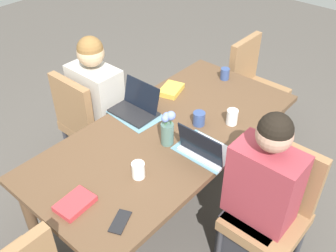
{
  "coord_description": "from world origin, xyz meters",
  "views": [
    {
      "loc": [
        1.51,
        1.31,
        2.3
      ],
      "look_at": [
        0.0,
        0.0,
        0.78
      ],
      "focal_mm": 40.75,
      "sensor_mm": 36.0,
      "label": 1
    }
  ],
  "objects": [
    {
      "name": "dining_table",
      "position": [
        0.0,
        0.0,
        0.65
      ],
      "size": [
        1.95,
        0.93,
        0.73
      ],
      "color": "brown",
      "rests_on": "ground_plane"
    },
    {
      "name": "book_red_cover",
      "position": [
        0.81,
        0.04,
        0.75
      ],
      "size": [
        0.21,
        0.15,
        0.03
      ],
      "primitive_type": "cube",
      "rotation": [
        0.0,
        0.0,
        0.07
      ],
      "color": "#B73338",
      "rests_on": "dining_table"
    },
    {
      "name": "chair_head_left_right_near",
      "position": [
        -1.28,
        -0.08,
        0.5
      ],
      "size": [
        0.44,
        0.44,
        0.9
      ],
      "color": "olive",
      "rests_on": "ground_plane"
    },
    {
      "name": "phone_black",
      "position": [
        0.73,
        0.3,
        0.73
      ],
      "size": [
        0.17,
        0.13,
        0.01
      ],
      "primitive_type": "cube",
      "rotation": [
        0.0,
        0.0,
        0.41
      ],
      "color": "black",
      "rests_on": "dining_table"
    },
    {
      "name": "laptop_far_left_mid",
      "position": [
        0.02,
        0.32,
        0.77
      ],
      "size": [
        0.22,
        0.32,
        0.21
      ],
      "color": "silver",
      "rests_on": "dining_table"
    },
    {
      "name": "placemat_near_left_near",
      "position": [
        -0.0,
        -0.3,
        0.73
      ],
      "size": [
        0.29,
        0.38,
        0.0
      ],
      "primitive_type": "cube",
      "rotation": [
        0.0,
        0.0,
        1.5
      ],
      "color": "slate",
      "rests_on": "dining_table"
    },
    {
      "name": "person_near_left_near",
      "position": [
        -0.0,
        -0.73,
        0.53
      ],
      "size": [
        0.36,
        0.4,
        1.19
      ],
      "color": "#2D2D33",
      "rests_on": "ground_plane"
    },
    {
      "name": "placemat_far_left_mid",
      "position": [
        -0.01,
        0.3,
        0.73
      ],
      "size": [
        0.26,
        0.36,
        0.0
      ],
      "primitive_type": "cube",
      "rotation": [
        0.0,
        0.0,
        -1.58
      ],
      "color": "slate",
      "rests_on": "dining_table"
    },
    {
      "name": "book_blue_cover",
      "position": [
        -0.39,
        -0.31,
        0.75
      ],
      "size": [
        0.23,
        0.19,
        0.04
      ],
      "primitive_type": "cube",
      "rotation": [
        0.0,
        0.0,
        0.28
      ],
      "color": "gold",
      "rests_on": "dining_table"
    },
    {
      "name": "coffee_mug_near_right",
      "position": [
        -0.36,
        0.27,
        0.78
      ],
      "size": [
        0.08,
        0.08,
        0.11
      ],
      "primitive_type": "cylinder",
      "color": "white",
      "rests_on": "dining_table"
    },
    {
      "name": "ground_plane",
      "position": [
        0.0,
        0.0,
        0.0
      ],
      "size": [
        10.0,
        10.0,
        0.0
      ],
      "primitive_type": "plane",
      "color": "#4C4742"
    },
    {
      "name": "person_far_left_mid",
      "position": [
        -0.02,
        0.72,
        0.53
      ],
      "size": [
        0.36,
        0.4,
        1.19
      ],
      "color": "#2D2D33",
      "rests_on": "ground_plane"
    },
    {
      "name": "coffee_mug_near_left",
      "position": [
        -0.2,
        0.1,
        0.78
      ],
      "size": [
        0.08,
        0.08,
        0.1
      ],
      "primitive_type": "cylinder",
      "color": "#33477A",
      "rests_on": "dining_table"
    },
    {
      "name": "chair_near_left_near",
      "position": [
        0.07,
        -0.79,
        0.5
      ],
      "size": [
        0.44,
        0.44,
        0.9
      ],
      "color": "olive",
      "rests_on": "ground_plane"
    },
    {
      "name": "laptop_near_left_near",
      "position": [
        -0.03,
        -0.32,
        0.77
      ],
      "size": [
        0.22,
        0.32,
        0.21
      ],
      "color": "black",
      "rests_on": "dining_table"
    },
    {
      "name": "chair_far_left_mid",
      "position": [
        -0.09,
        0.78,
        0.5
      ],
      "size": [
        0.44,
        0.44,
        0.9
      ],
      "color": "olive",
      "rests_on": "ground_plane"
    },
    {
      "name": "coffee_mug_centre_right",
      "position": [
        0.43,
        0.14,
        0.78
      ],
      "size": [
        0.08,
        0.08,
        0.1
      ],
      "primitive_type": "cylinder",
      "color": "white",
      "rests_on": "dining_table"
    },
    {
      "name": "coffee_mug_centre_left",
      "position": [
        -0.83,
        -0.11,
        0.78
      ],
      "size": [
        0.07,
        0.07,
        0.09
      ],
      "primitive_type": "cylinder",
      "color": "#33477A",
      "rests_on": "dining_table"
    },
    {
      "name": "flower_vase",
      "position": [
        0.09,
        0.07,
        0.85
      ],
      "size": [
        0.09,
        0.09,
        0.25
      ],
      "color": "#4C6B60",
      "rests_on": "dining_table"
    }
  ]
}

